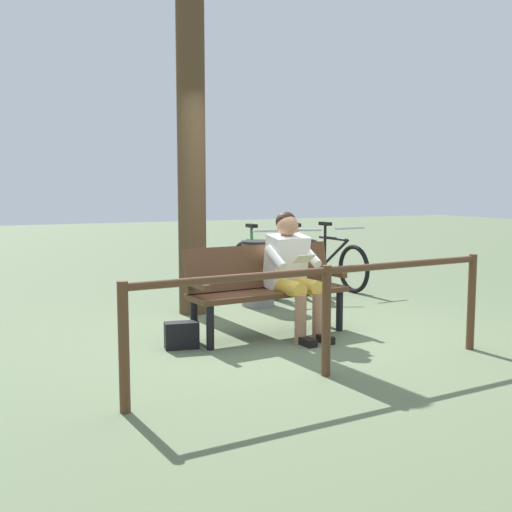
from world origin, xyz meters
TOP-DOWN VIEW (x-y plane):
  - ground_plane at (0.00, 0.00)m, footprint 40.00×40.00m
  - bench at (0.11, -0.28)m, footprint 1.63×0.61m
  - person_reading at (-0.11, -0.13)m, footprint 0.51×0.79m
  - handbag at (1.02, -0.12)m, footprint 0.32×0.19m
  - tree_trunk at (0.39, -1.56)m, footprint 0.32×0.32m
  - litter_bin at (-0.47, -1.62)m, footprint 0.41×0.41m
  - bicycle_red at (-2.02, -2.40)m, footprint 0.48×1.68m
  - bicycle_green at (-1.43, -2.34)m, footprint 0.71×1.59m
  - bicycle_orange at (-0.84, -2.43)m, footprint 0.48×1.68m
  - railing_fence at (0.29, 1.12)m, footprint 3.21×0.28m

SIDE VIEW (x-z plane):
  - ground_plane at x=0.00m, z-range 0.00..0.00m
  - handbag at x=1.02m, z-range 0.00..0.24m
  - bicycle_red at x=-2.02m, z-range -0.11..0.83m
  - bicycle_green at x=-1.43m, z-range -0.11..0.83m
  - bicycle_orange at x=-0.84m, z-range -0.11..0.83m
  - litter_bin at x=-0.47m, z-range 0.00..0.79m
  - bench at x=0.11m, z-range 0.07..0.94m
  - railing_fence at x=0.29m, z-range 0.17..1.02m
  - person_reading at x=-0.11m, z-range 0.06..1.27m
  - tree_trunk at x=0.39m, z-range 0.00..3.45m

